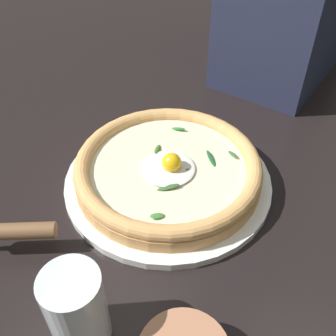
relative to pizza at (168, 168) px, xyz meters
name	(u,v)px	position (x,y,z in m)	size (l,w,h in m)	color
ground_plane	(162,168)	(0.04, 0.03, -0.05)	(2.40, 2.40, 0.03)	black
pizza_plate	(168,180)	(0.00, 0.00, -0.03)	(0.32, 0.32, 0.01)	white
pizza	(168,168)	(0.00, 0.00, 0.00)	(0.28, 0.28, 0.05)	#E3A35F
pizza_cutter	(4,232)	(-0.19, 0.15, 0.01)	(0.07, 0.14, 0.07)	silver
drinking_glass	(78,313)	(-0.26, 0.00, 0.01)	(0.06, 0.06, 0.11)	silver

